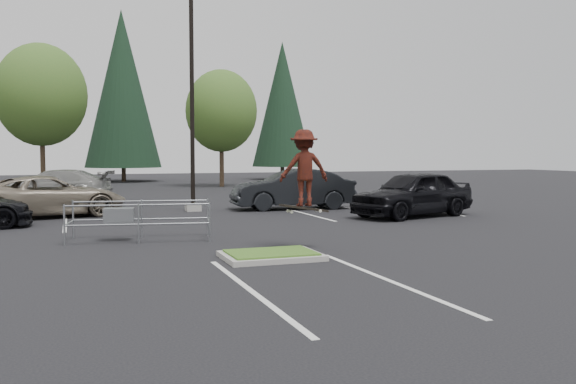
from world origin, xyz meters
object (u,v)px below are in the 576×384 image
object	(u,v)px
car_l_tan	(48,196)
car_far_silver	(55,186)
decid_c	(221,113)
cart_corral	(124,216)
skateboarder	(304,168)
car_r_charc	(293,189)
car_r_black	(414,193)
light_pole	(192,101)
conif_c	(282,104)
decid_b	(41,98)
conif_b	(122,89)

from	to	relation	value
car_l_tan	car_far_silver	xyz separation A→B (m)	(0.11, 7.14, 0.02)
decid_c	cart_corral	size ratio (longest dim) A/B	2.10
skateboarder	car_far_silver	distance (m)	18.74
cart_corral	car_r_charc	xyz separation A→B (m)	(7.67, 7.43, 0.18)
decid_c	car_far_silver	world-z (taller)	decid_c
skateboarder	car_far_silver	world-z (taller)	skateboarder
car_l_tan	car_r_charc	bearing A→B (deg)	-102.44
car_far_silver	car_r_black	bearing A→B (deg)	65.74
car_r_black	light_pole	bearing A→B (deg)	-140.19
car_r_black	car_far_silver	world-z (taller)	car_r_black
car_l_tan	car_r_charc	size ratio (longest dim) A/B	1.07
decid_c	car_far_silver	xyz separation A→B (m)	(-10.99, -11.19, -4.45)
conif_c	car_l_tan	xyz separation A→B (m)	(-19.11, -28.00, -6.07)
decid_b	conif_c	distance (m)	21.94
decid_b	car_r_black	world-z (taller)	decid_b
light_pole	skateboarder	xyz separation A→B (m)	(0.70, -11.00, -2.53)
car_l_tan	car_r_black	world-z (taller)	car_r_black
car_r_charc	conif_b	bearing A→B (deg)	-166.70
light_pole	cart_corral	bearing A→B (deg)	-113.38
skateboarder	car_r_charc	world-z (taller)	skateboarder
cart_corral	conif_b	bearing A→B (deg)	95.12
cart_corral	car_l_tan	distance (m)	7.74
decid_b	decid_c	size ratio (longest dim) A/B	1.15
conif_b	conif_c	distance (m)	14.07
light_pole	car_far_silver	xyz separation A→B (m)	(-5.50, 6.64, -3.75)
cart_corral	car_r_black	world-z (taller)	car_r_black
decid_b	conif_c	xyz separation A→B (m)	(20.01, 8.97, 0.80)
cart_corral	car_far_silver	xyz separation A→B (m)	(-2.07, 14.57, 0.12)
decid_b	car_far_silver	distance (m)	13.03
decid_b	car_r_black	xyz separation A→B (m)	(14.01, -23.53, -5.16)
decid_c	car_l_tan	world-z (taller)	decid_c
decid_c	car_r_charc	xyz separation A→B (m)	(-1.24, -18.33, -4.39)
conif_b	car_r_charc	bearing A→B (deg)	-80.70
car_l_tan	conif_c	bearing A→B (deg)	-46.75
conif_c	skateboarder	size ratio (longest dim) A/B	6.01
car_far_silver	conif_c	bearing A→B (deg)	155.25
car_r_black	car_far_silver	xyz separation A→B (m)	(-13.00, 11.64, -0.07)
conif_c	car_r_charc	bearing A→B (deg)	-108.29
cart_corral	car_r_black	xyz separation A→B (m)	(10.93, 2.93, 0.20)
conif_c	decid_c	bearing A→B (deg)	-129.64
skateboarder	car_l_tan	world-z (taller)	skateboarder
decid_b	cart_corral	world-z (taller)	decid_b
car_l_tan	car_r_charc	distance (m)	9.85
car_r_black	skateboarder	bearing A→B (deg)	-65.08
light_pole	car_l_tan	size ratio (longest dim) A/B	1.80
decid_b	conif_c	size ratio (longest dim) A/B	0.77
decid_b	car_l_tan	distance (m)	19.77
conif_b	decid_b	bearing A→B (deg)	-121.09
conif_b	conif_c	world-z (taller)	conif_b
light_pole	conif_c	world-z (taller)	conif_c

